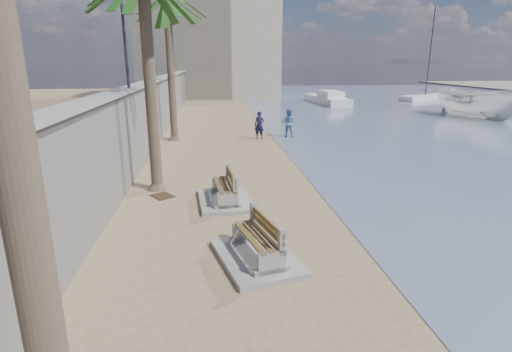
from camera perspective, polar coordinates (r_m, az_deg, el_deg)
seawall at (r=25.25m, az=-14.13°, el=9.01°), size 0.45×70.00×3.50m
wall_cap at (r=25.11m, az=-14.42°, el=13.09°), size 0.80×70.00×0.12m
end_building at (r=56.91m, az=-6.81°, el=18.31°), size 18.00×12.00×14.00m
bench_near at (r=9.67m, az=0.14°, el=-9.55°), size 2.25×2.82×1.03m
bench_far at (r=13.55m, az=-4.53°, el=-1.97°), size 1.90×2.61×1.04m
palm_back at (r=24.85m, az=-12.61°, el=23.27°), size 5.00×5.00×8.95m
streetlight at (r=17.30m, az=-18.61°, el=21.96°), size 0.28×0.28×5.12m
person_a at (r=24.74m, az=0.48°, el=7.55°), size 0.84×0.71×1.96m
person_b at (r=25.57m, az=4.67°, el=7.80°), size 1.17×1.06×1.98m
boat_cruiser at (r=39.37m, az=29.07°, el=9.27°), size 3.82×3.87×3.49m
yacht_near at (r=48.28m, az=30.68°, el=8.74°), size 3.44×10.85×1.50m
yacht_far at (r=47.34m, az=10.07°, el=10.61°), size 3.27×9.11×1.50m
sailboat_west at (r=55.30m, az=23.00°, el=10.32°), size 7.93×5.46×11.05m
debris_c at (r=14.63m, az=-13.20°, el=-2.79°), size 0.95×0.99×0.03m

